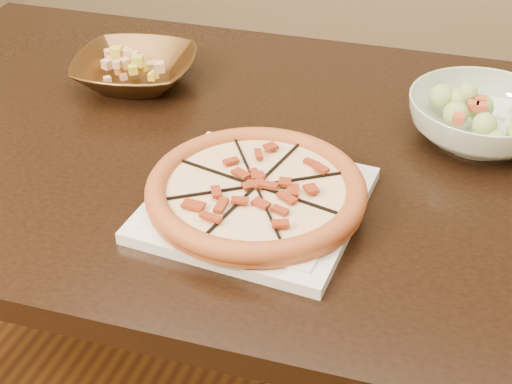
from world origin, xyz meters
TOP-DOWN VIEW (x-y plane):
  - dining_table at (-0.12, 0.06)m, footprint 1.43×0.96m
  - plate at (0.00, -0.11)m, footprint 0.30×0.30m
  - pizza at (0.00, -0.11)m, footprint 0.31×0.31m
  - bronze_bowl at (-0.34, 0.19)m, footprint 0.26×0.26m
  - mixed_dish at (-0.34, 0.19)m, footprint 0.11×0.11m
  - salad_bowl at (0.28, 0.20)m, footprint 0.31×0.31m
  - salad at (0.28, 0.20)m, footprint 0.10×0.11m

SIDE VIEW (x-z plane):
  - dining_table at x=-0.12m, z-range 0.27..1.02m
  - plate at x=0.00m, z-range 0.75..0.77m
  - bronze_bowl at x=-0.34m, z-range 0.75..0.81m
  - pizza at x=0.00m, z-range 0.77..0.80m
  - salad_bowl at x=0.28m, z-range 0.75..0.83m
  - mixed_dish at x=-0.34m, z-range 0.81..0.83m
  - salad at x=0.28m, z-range 0.82..0.86m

